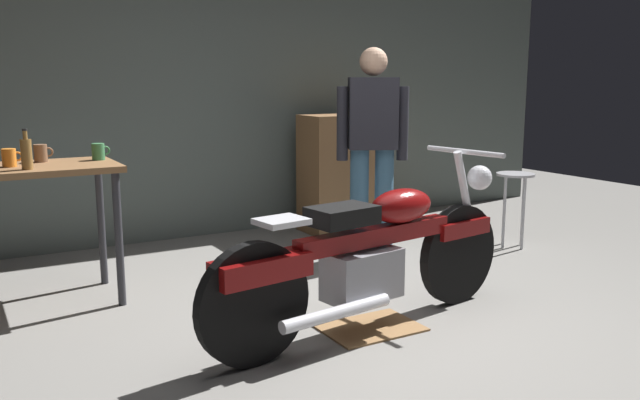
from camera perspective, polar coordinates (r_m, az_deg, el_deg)
ground_plane at (r=3.91m, az=5.55°, el=-11.01°), size 12.00×12.00×0.00m
back_wall at (r=6.14m, az=-9.79°, el=11.44°), size 8.00×0.12×3.10m
workbench at (r=4.44m, az=-25.46°, el=1.15°), size 1.30×0.64×0.90m
motorcycle at (r=3.76m, az=4.49°, el=-4.67°), size 2.18×0.69×1.00m
person_standing at (r=5.25m, az=4.56°, el=4.93°), size 0.52×0.37×1.67m
shop_stool at (r=5.84m, az=16.52°, el=0.86°), size 0.32×0.32×0.64m
wooden_dresser at (r=6.26m, az=2.10°, el=2.38°), size 0.80×0.47×1.10m
drip_tray at (r=3.90m, az=4.40°, el=-10.97°), size 0.56×0.40×0.01m
mug_orange_travel at (r=4.43m, az=-25.31°, el=3.33°), size 0.12×0.08×0.11m
mug_brown_stoneware at (r=4.60m, az=-23.02°, el=3.75°), size 0.12×0.08×0.11m
mug_green_speckled at (r=4.59m, az=-18.63°, el=3.99°), size 0.12×0.08×0.11m
bottle at (r=4.25m, az=-24.09°, el=3.72°), size 0.06×0.06×0.24m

